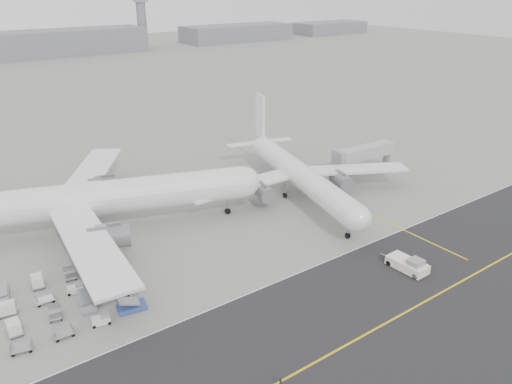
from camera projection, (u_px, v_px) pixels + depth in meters
ground at (259, 279)px, 74.00m from camera, size 700.00×700.00×0.00m
taxiway at (375, 329)px, 63.28m from camera, size 220.00×59.00×0.03m
horizon_buildings at (33, 57)px, 284.11m from camera, size 520.00×28.00×28.00m
control_tower at (142, 21)px, 319.06m from camera, size 7.00×7.00×31.25m
airliner_a at (89, 200)px, 85.61m from camera, size 59.13×58.03×21.19m
airliner_b at (299, 174)px, 100.33m from camera, size 46.71×47.78×16.80m
pushback_tug at (408, 264)px, 75.89m from camera, size 3.20×8.19×2.33m
jet_bridge at (365, 154)px, 113.00m from camera, size 17.20×4.01×6.46m
gse_cluster at (67, 304)px, 68.18m from camera, size 23.66×23.01×1.90m
stray_dolly at (338, 205)px, 98.03m from camera, size 1.70×2.64×1.58m
ground_crew_a at (280, 384)px, 53.74m from camera, size 0.67×0.56×1.58m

